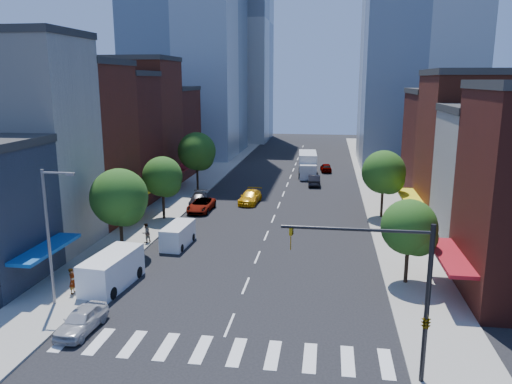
# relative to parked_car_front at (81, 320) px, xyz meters

# --- Properties ---
(ground) EXTENTS (220.00, 220.00, 0.00)m
(ground) POSITION_rel_parked_car_front_xyz_m (8.52, 2.00, -0.71)
(ground) COLOR black
(ground) RESTS_ON ground
(sidewalk_left) EXTENTS (5.00, 120.00, 0.15)m
(sidewalk_left) POSITION_rel_parked_car_front_xyz_m (-3.98, 42.00, -0.64)
(sidewalk_left) COLOR gray
(sidewalk_left) RESTS_ON ground
(sidewalk_right) EXTENTS (5.00, 120.00, 0.15)m
(sidewalk_right) POSITION_rel_parked_car_front_xyz_m (21.02, 42.00, -0.64)
(sidewalk_right) COLOR gray
(sidewalk_right) RESTS_ON ground
(crosswalk) EXTENTS (19.00, 3.00, 0.01)m
(crosswalk) POSITION_rel_parked_car_front_xyz_m (8.52, -1.00, -0.71)
(crosswalk) COLOR silver
(crosswalk) RESTS_ON ground
(bldg_left_1) EXTENTS (12.00, 8.00, 18.00)m
(bldg_left_1) POSITION_rel_parked_car_front_xyz_m (-12.48, 14.00, 8.29)
(bldg_left_1) COLOR silver
(bldg_left_1) RESTS_ON ground
(bldg_left_2) EXTENTS (12.00, 9.00, 16.00)m
(bldg_left_2) POSITION_rel_parked_car_front_xyz_m (-12.48, 22.50, 7.29)
(bldg_left_2) COLOR #5B2215
(bldg_left_2) RESTS_ON ground
(bldg_left_3) EXTENTS (12.00, 8.00, 15.00)m
(bldg_left_3) POSITION_rel_parked_car_front_xyz_m (-12.48, 31.00, 6.79)
(bldg_left_3) COLOR #4E1A13
(bldg_left_3) RESTS_ON ground
(bldg_left_4) EXTENTS (12.00, 9.00, 17.00)m
(bldg_left_4) POSITION_rel_parked_car_front_xyz_m (-12.48, 39.50, 7.79)
(bldg_left_4) COLOR #5B2215
(bldg_left_4) RESTS_ON ground
(bldg_left_5) EXTENTS (12.00, 10.00, 13.00)m
(bldg_left_5) POSITION_rel_parked_car_front_xyz_m (-12.48, 49.00, 5.79)
(bldg_left_5) COLOR #4E1A13
(bldg_left_5) RESTS_ON ground
(bldg_right_2) EXTENTS (12.00, 10.00, 15.00)m
(bldg_right_2) POSITION_rel_parked_car_front_xyz_m (29.52, 26.00, 6.79)
(bldg_right_2) COLOR #5B2215
(bldg_right_2) RESTS_ON ground
(bldg_right_3) EXTENTS (12.00, 10.00, 13.00)m
(bldg_right_3) POSITION_rel_parked_car_front_xyz_m (29.52, 36.00, 5.79)
(bldg_right_3) COLOR #4E1A13
(bldg_right_3) RESTS_ON ground
(tower_far_w) EXTENTS (18.00, 18.00, 56.00)m
(tower_far_w) POSITION_rel_parked_car_front_xyz_m (-9.48, 97.00, 27.29)
(tower_far_w) COLOR #9EA5AD
(tower_far_w) RESTS_ON ground
(traffic_signal) EXTENTS (7.24, 2.24, 8.00)m
(traffic_signal) POSITION_rel_parked_car_front_xyz_m (18.47, -2.50, 3.44)
(traffic_signal) COLOR black
(traffic_signal) RESTS_ON sidewalk_right
(streetlight) EXTENTS (2.25, 0.25, 9.00)m
(streetlight) POSITION_rel_parked_car_front_xyz_m (-3.28, 3.00, 4.56)
(streetlight) COLOR slate
(streetlight) RESTS_ON sidewalk_left
(tree_left_near) EXTENTS (4.80, 4.80, 7.30)m
(tree_left_near) POSITION_rel_parked_car_front_xyz_m (-2.83, 12.92, 4.15)
(tree_left_near) COLOR black
(tree_left_near) RESTS_ON sidewalk_left
(tree_left_mid) EXTENTS (4.20, 4.20, 6.65)m
(tree_left_mid) POSITION_rel_parked_car_front_xyz_m (-2.83, 23.92, 3.81)
(tree_left_mid) COLOR black
(tree_left_mid) RESTS_ON sidewalk_left
(tree_left_far) EXTENTS (5.00, 5.00, 7.75)m
(tree_left_far) POSITION_rel_parked_car_front_xyz_m (-2.82, 37.92, 4.49)
(tree_left_far) COLOR black
(tree_left_far) RESTS_ON sidewalk_left
(tree_right_near) EXTENTS (4.00, 4.00, 6.20)m
(tree_right_near) POSITION_rel_parked_car_front_xyz_m (20.17, 9.92, 3.48)
(tree_right_near) COLOR black
(tree_right_near) RESTS_ON sidewalk_right
(tree_right_far) EXTENTS (4.60, 4.60, 7.20)m
(tree_right_far) POSITION_rel_parked_car_front_xyz_m (20.17, 27.92, 4.15)
(tree_right_far) COLOR black
(tree_right_far) RESTS_ON sidewalk_right
(parked_car_front) EXTENTS (1.94, 4.28, 1.43)m
(parked_car_front) POSITION_rel_parked_car_front_xyz_m (0.00, 0.00, 0.00)
(parked_car_front) COLOR #AFB0B4
(parked_car_front) RESTS_ON ground
(parked_car_second) EXTENTS (1.70, 4.51, 1.47)m
(parked_car_second) POSITION_rel_parked_car_front_xyz_m (1.02, 16.16, 0.02)
(parked_car_second) COLOR black
(parked_car_second) RESTS_ON ground
(parked_car_third) EXTENTS (2.51, 5.22, 1.43)m
(parked_car_third) POSITION_rel_parked_car_front_xyz_m (0.09, 27.96, 0.00)
(parked_car_third) COLOR #999999
(parked_car_third) RESTS_ON ground
(parked_car_rear) EXTENTS (2.51, 4.95, 1.38)m
(parked_car_rear) POSITION_rel_parked_car_front_xyz_m (-0.98, 30.84, -0.02)
(parked_car_rear) COLOR black
(parked_car_rear) RESTS_ON ground
(cargo_van_near) EXTENTS (2.80, 5.92, 2.44)m
(cargo_van_near) POSITION_rel_parked_car_front_xyz_m (-0.99, 6.39, 0.50)
(cargo_van_near) COLOR white
(cargo_van_near) RESTS_ON ground
(cargo_van_far) EXTENTS (2.09, 4.69, 1.96)m
(cargo_van_far) POSITION_rel_parked_car_front_xyz_m (1.02, 15.91, 0.26)
(cargo_van_far) COLOR white
(cargo_van_far) RESTS_ON ground
(taxi) EXTENTS (2.52, 5.36, 1.51)m
(taxi) POSITION_rel_parked_car_front_xyz_m (4.99, 32.55, 0.04)
(taxi) COLOR #E6A30C
(taxi) RESTS_ON ground
(traffic_car_oncoming) EXTENTS (1.84, 4.71, 1.53)m
(traffic_car_oncoming) POSITION_rel_parked_car_front_xyz_m (12.30, 44.06, 0.05)
(traffic_car_oncoming) COLOR black
(traffic_car_oncoming) RESTS_ON ground
(traffic_car_far) EXTENTS (2.04, 4.26, 1.40)m
(traffic_car_far) POSITION_rel_parked_car_front_xyz_m (13.87, 55.02, -0.01)
(traffic_car_far) COLOR #999999
(traffic_car_far) RESTS_ON ground
(box_truck) EXTENTS (3.16, 8.92, 3.53)m
(box_truck) POSITION_rel_parked_car_front_xyz_m (11.05, 51.33, 0.96)
(box_truck) COLOR silver
(box_truck) RESTS_ON ground
(pedestrian_near) EXTENTS (0.46, 0.68, 1.82)m
(pedestrian_near) POSITION_rel_parked_car_front_xyz_m (-3.02, 4.67, 0.35)
(pedestrian_near) COLOR #999999
(pedestrian_near) RESTS_ON sidewalk_left
(pedestrian_far) EXTENTS (1.00, 1.08, 1.78)m
(pedestrian_far) POSITION_rel_parked_car_front_xyz_m (-1.98, 16.03, 0.33)
(pedestrian_far) COLOR #999999
(pedestrian_far) RESTS_ON sidewalk_left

